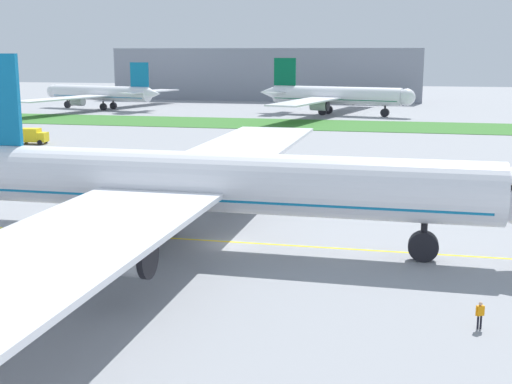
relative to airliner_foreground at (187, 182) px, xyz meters
name	(u,v)px	position (x,y,z in m)	size (l,w,h in m)	color
ground_plane	(230,244)	(3.51, 1.03, -5.56)	(600.00, 600.00, 0.00)	gray
apron_taxi_line	(232,242)	(3.51, 1.83, -5.55)	(280.00, 0.36, 0.01)	yellow
grass_median_strip	(341,125)	(3.51, 102.63, -5.51)	(320.00, 24.00, 0.10)	#38722D
airliner_foreground	(187,182)	(0.00, 0.00, 0.00)	(58.64, 94.71, 16.36)	white
ground_crew_wingwalker_port	(480,312)	(22.97, -13.68, -4.50)	(0.55, 0.43, 1.73)	black
service_truck_baggage_loader	(31,136)	(-48.97, 57.93, -4.01)	(5.79, 3.07, 2.86)	yellow
parked_airliner_far_left	(102,94)	(-69.75, 132.91, -0.87)	(41.00, 65.91, 13.81)	white
parked_airliner_far_centre	(334,96)	(-1.34, 129.86, -0.44)	(43.08, 68.55, 15.07)	white
terminal_building	(267,74)	(-31.30, 186.98, 3.44)	(108.16, 20.00, 18.00)	gray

